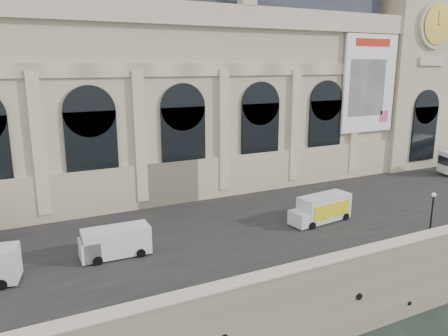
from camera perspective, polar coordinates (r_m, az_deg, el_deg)
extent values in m
cube|color=gray|center=(64.75, -6.13, -3.37)|extent=(160.00, 70.00, 6.00)
cube|color=#2D2D2D|center=(45.71, 3.29, -6.50)|extent=(160.00, 24.00, 0.06)
cube|color=gray|center=(35.48, 14.47, -12.07)|extent=(160.00, 1.20, 1.10)
cube|color=beige|center=(35.23, 14.53, -11.19)|extent=(160.00, 1.40, 0.12)
cube|color=#C1B094|center=(56.53, -10.76, 8.52)|extent=(68.00, 18.00, 22.00)
cube|color=beige|center=(49.38, -7.33, -2.07)|extent=(68.60, 0.40, 5.00)
cube|color=beige|center=(47.79, -7.95, 19.56)|extent=(69.00, 0.80, 2.40)
cube|color=beige|center=(47.64, -7.79, 12.59)|extent=(68.00, 0.30, 1.40)
cube|color=beige|center=(45.56, -23.09, 2.76)|extent=(1.20, 0.50, 14.00)
cube|color=black|center=(46.47, -16.79, 1.57)|extent=(5.20, 0.25, 9.00)
cylinder|color=black|center=(45.81, -17.17, 7.08)|extent=(5.20, 0.25, 5.20)
cube|color=beige|center=(47.23, -10.92, 3.93)|extent=(1.20, 0.50, 14.00)
cube|color=black|center=(49.14, -5.26, 2.70)|extent=(5.20, 0.25, 9.00)
cylinder|color=black|center=(48.52, -5.38, 7.93)|extent=(5.20, 0.25, 5.20)
cube|color=beige|center=(50.85, -0.01, 4.83)|extent=(1.20, 0.50, 14.00)
cube|color=black|center=(53.57, 4.74, 3.59)|extent=(5.20, 0.25, 9.00)
cylinder|color=black|center=(53.00, 4.83, 8.39)|extent=(5.20, 0.25, 5.20)
cube|color=beige|center=(56.05, 9.19, 5.45)|extent=(1.20, 0.50, 14.00)
cube|color=black|center=(59.37, 13.02, 4.25)|extent=(5.20, 0.25, 9.00)
cylinder|color=black|center=(58.85, 13.25, 8.58)|extent=(5.20, 0.25, 5.20)
cube|color=beige|center=(62.42, 16.68, 5.85)|extent=(1.20, 0.50, 14.00)
cube|color=white|center=(63.27, 18.45, 10.38)|extent=(9.00, 0.35, 13.00)
cube|color=#B61B0C|center=(63.14, 18.96, 15.25)|extent=(6.00, 0.06, 1.00)
cube|color=gray|center=(62.80, 18.22, 9.92)|extent=(6.20, 0.06, 7.50)
cube|color=#CB476F|center=(65.62, 20.15, 6.38)|extent=(1.40, 0.06, 1.60)
cube|color=#C1B094|center=(75.63, 21.07, 12.07)|extent=(12.00, 14.00, 30.00)
cylinder|color=beige|center=(71.14, 25.96, 16.47)|extent=(6.60, 0.50, 6.60)
cylinder|color=black|center=(70.96, 26.16, 16.46)|extent=(5.40, 0.15, 5.40)
cylinder|color=gold|center=(70.92, 26.21, 16.46)|extent=(5.50, 0.06, 5.50)
cube|color=gold|center=(70.94, 26.34, 17.18)|extent=(0.14, 0.05, 2.00)
cube|color=gold|center=(71.34, 26.57, 16.40)|extent=(1.40, 0.05, 0.14)
cube|color=black|center=(71.70, 24.65, 4.08)|extent=(5.00, 0.25, 8.00)
cube|color=black|center=(69.34, 26.70, 0.88)|extent=(0.79, 2.18, 1.18)
cylinder|color=black|center=(71.54, 26.98, -0.27)|extent=(1.03, 0.59, 0.99)
cylinder|color=black|center=(35.46, -27.12, -13.45)|extent=(0.87, 0.44, 0.83)
cylinder|color=black|center=(37.49, -26.40, -11.91)|extent=(0.87, 0.44, 0.83)
cube|color=silver|center=(37.51, -13.88, -9.26)|extent=(5.50, 2.29, 2.31)
cube|color=silver|center=(37.35, -17.16, -10.16)|extent=(1.59, 2.16, 1.61)
cube|color=black|center=(37.08, -18.09, -9.48)|extent=(0.12, 1.81, 0.80)
cylinder|color=black|center=(36.69, -16.17, -11.60)|extent=(0.77, 0.28, 0.76)
cylinder|color=black|center=(38.61, -16.68, -10.35)|extent=(0.77, 0.28, 0.76)
cylinder|color=black|center=(37.27, -10.80, -10.88)|extent=(0.77, 0.28, 0.76)
cylinder|color=black|center=(39.16, -11.58, -9.70)|extent=(0.77, 0.28, 0.76)
cube|color=silver|center=(45.46, 12.93, -5.03)|extent=(5.89, 2.82, 2.55)
cube|color=yellow|center=(44.74, 13.97, -5.38)|extent=(4.89, 0.63, 1.51)
cube|color=#B61B0C|center=(44.74, 13.97, -5.38)|extent=(2.82, 0.37, 0.57)
cube|color=silver|center=(43.46, 9.94, -6.53)|extent=(1.75, 2.24, 1.42)
cylinder|color=black|center=(43.29, 11.46, -7.42)|extent=(0.78, 0.35, 0.76)
cylinder|color=black|center=(44.75, 9.49, -6.64)|extent=(0.78, 0.35, 0.76)
cylinder|color=black|center=(46.60, 15.61, -6.14)|extent=(0.78, 0.35, 0.76)
cylinder|color=black|center=(47.95, 13.65, -5.47)|extent=(0.78, 0.35, 0.76)
cylinder|color=black|center=(46.24, 25.29, -7.38)|extent=(0.40, 0.40, 0.36)
cylinder|color=black|center=(45.72, 25.49, -5.46)|extent=(0.14, 0.14, 3.62)
sphere|color=beige|center=(45.19, 25.73, -3.17)|extent=(0.40, 0.40, 0.40)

